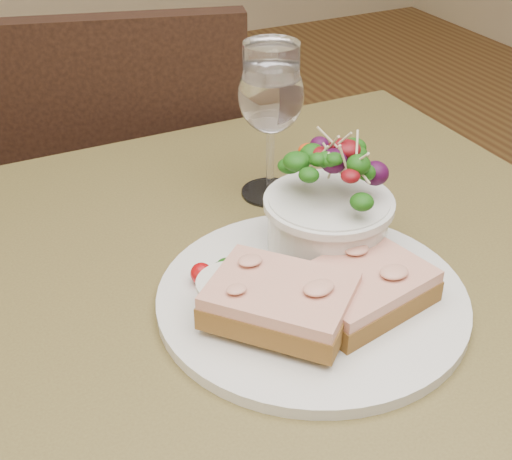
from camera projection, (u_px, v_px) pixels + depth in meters
name	position (u px, v px, depth m)	size (l,w,h in m)	color
cafe_table	(279.00, 363.00, 0.77)	(0.80, 0.80, 0.75)	#4D4121
chair_far	(133.00, 289.00, 1.46)	(0.52, 0.52, 0.90)	black
dinner_plate	(312.00, 298.00, 0.69)	(0.30, 0.30, 0.01)	silver
sandwich_front	(362.00, 288.00, 0.67)	(0.14, 0.12, 0.03)	#533816
sandwich_back	(280.00, 301.00, 0.64)	(0.15, 0.16, 0.03)	#533816
ramekin	(232.00, 295.00, 0.65)	(0.06, 0.06, 0.04)	silver
salad_bowl	(329.00, 200.00, 0.72)	(0.12, 0.12, 0.13)	silver
garnish	(208.00, 270.00, 0.71)	(0.05, 0.04, 0.02)	#0D370A
wine_glass	(271.00, 100.00, 0.81)	(0.08, 0.08, 0.18)	white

